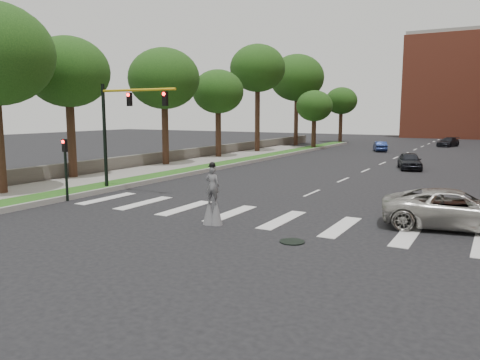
# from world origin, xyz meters

# --- Properties ---
(ground_plane) EXTENTS (160.00, 160.00, 0.00)m
(ground_plane) POSITION_xyz_m (0.00, 0.00, 0.00)
(ground_plane) COLOR black
(ground_plane) RESTS_ON ground
(grass_median) EXTENTS (2.00, 60.00, 0.25)m
(grass_median) POSITION_xyz_m (-11.50, 20.00, 0.12)
(grass_median) COLOR #215217
(grass_median) RESTS_ON ground
(median_curb) EXTENTS (0.20, 60.00, 0.28)m
(median_curb) POSITION_xyz_m (-10.45, 20.00, 0.14)
(median_curb) COLOR #979792
(median_curb) RESTS_ON ground
(sidewalk_left) EXTENTS (4.00, 60.00, 0.18)m
(sidewalk_left) POSITION_xyz_m (-14.50, 10.00, 0.09)
(sidewalk_left) COLOR gray
(sidewalk_left) RESTS_ON ground
(stone_wall) EXTENTS (0.50, 56.00, 1.10)m
(stone_wall) POSITION_xyz_m (-17.00, 22.00, 0.55)
(stone_wall) COLOR #504C45
(stone_wall) RESTS_ON ground
(manhole) EXTENTS (0.90, 0.90, 0.04)m
(manhole) POSITION_xyz_m (3.00, -2.00, 0.02)
(manhole) COLOR black
(manhole) RESTS_ON ground
(traffic_signal) EXTENTS (5.30, 0.23, 6.20)m
(traffic_signal) POSITION_xyz_m (-9.78, 3.00, 4.15)
(traffic_signal) COLOR black
(traffic_signal) RESTS_ON ground
(secondary_signal) EXTENTS (0.25, 0.21, 3.23)m
(secondary_signal) POSITION_xyz_m (-10.30, -0.50, 1.95)
(secondary_signal) COLOR black
(secondary_signal) RESTS_ON ground
(stilt_performer) EXTENTS (0.83, 0.58, 2.60)m
(stilt_performer) POSITION_xyz_m (-0.90, -1.15, 0.96)
(stilt_performer) COLOR #321E14
(stilt_performer) RESTS_ON ground
(suv_crossing) EXTENTS (5.99, 3.55, 1.56)m
(suv_crossing) POSITION_xyz_m (7.88, 3.00, 0.78)
(suv_crossing) COLOR #A7A59E
(suv_crossing) RESTS_ON ground
(car_near) EXTENTS (2.71, 4.34, 1.38)m
(car_near) POSITION_xyz_m (2.89, 22.54, 0.69)
(car_near) COLOR black
(car_near) RESTS_ON ground
(car_mid) EXTENTS (2.38, 3.81, 1.18)m
(car_mid) POSITION_xyz_m (-3.19, 39.08, 0.59)
(car_mid) COLOR navy
(car_mid) RESTS_ON ground
(car_far) EXTENTS (2.90, 4.55, 1.23)m
(car_far) POSITION_xyz_m (3.03, 51.24, 0.61)
(car_far) COLOR black
(car_far) RESTS_ON ground
(tree_1) EXTENTS (5.51, 5.51, 9.60)m
(tree_1) POSITION_xyz_m (-16.31, 5.18, 7.20)
(tree_1) COLOR #321E14
(tree_1) RESTS_ON ground
(tree_2) EXTENTS (5.98, 5.98, 9.92)m
(tree_2) POSITION_xyz_m (-15.78, 14.70, 7.33)
(tree_2) COLOR #321E14
(tree_2) RESTS_ON ground
(tree_3) EXTENTS (5.06, 5.06, 8.76)m
(tree_3) POSITION_xyz_m (-15.51, 22.81, 6.54)
(tree_3) COLOR #321E14
(tree_3) RESTS_ON ground
(tree_4) EXTENTS (6.20, 6.20, 12.09)m
(tree_4) POSITION_xyz_m (-15.10, 30.56, 9.39)
(tree_4) COLOR #321E14
(tree_4) RESTS_ON ground
(tree_5) EXTENTS (7.47, 7.47, 12.42)m
(tree_5) POSITION_xyz_m (-15.83, 43.76, 9.21)
(tree_5) COLOR #321E14
(tree_5) RESTS_ON ground
(tree_6) EXTENTS (4.50, 4.50, 7.27)m
(tree_6) POSITION_xyz_m (-11.29, 38.59, 5.30)
(tree_6) COLOR #321E14
(tree_6) RESTS_ON ground
(tree_7) EXTENTS (4.77, 4.77, 8.31)m
(tree_7) POSITION_xyz_m (-12.29, 52.82, 6.22)
(tree_7) COLOR #321E14
(tree_7) RESTS_ON ground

